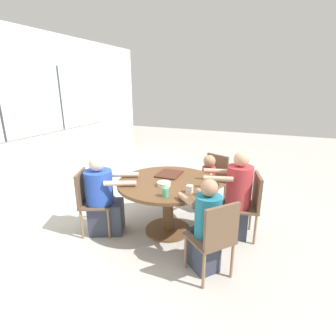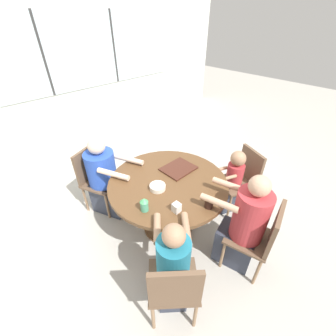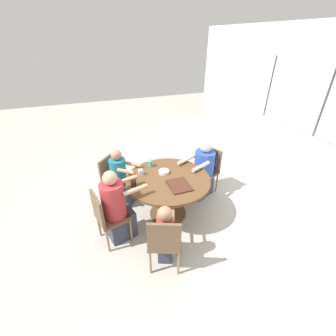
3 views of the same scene
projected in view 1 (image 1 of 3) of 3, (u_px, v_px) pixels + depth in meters
The scene contains 15 objects.
ground_plane at pixel (168, 230), 3.53m from camera, with size 16.00×16.00×0.00m, color #B2ADA3.
dining_table at pixel (168, 193), 3.36m from camera, with size 1.28×1.28×0.70m.
chair_for_woman_green_shirt at pixel (89, 197), 3.36m from camera, with size 0.52×0.52×0.84m.
chair_for_man_blue_shirt at pixel (249, 201), 3.25m from camera, with size 0.49×0.49×0.84m.
chair_for_man_teal_shirt at pixel (215, 235), 2.52m from camera, with size 0.56×0.56×0.84m.
chair_for_toddler at pixel (214, 177), 4.07m from camera, with size 0.52×0.52×0.84m.
person_woman_green_shirt at pixel (103, 200), 3.37m from camera, with size 0.57×0.72×1.05m.
person_man_blue_shirt at pixel (235, 200), 3.27m from camera, with size 0.44×0.62×1.13m.
person_man_teal_shirt at pixel (205, 230), 2.67m from camera, with size 0.51×0.53×1.02m.
person_toddler at pixel (207, 185), 3.98m from camera, with size 0.41×0.33×0.88m.
food_tray_dark at pixel (169, 174), 3.56m from camera, with size 0.36×0.29×0.02m.
coffee_mug at pixel (210, 183), 3.13m from camera, with size 0.09×0.08×0.10m.
sippy_cup at pixel (165, 190), 2.85m from camera, with size 0.08×0.08×0.14m.
milk_carton_small at pixel (190, 189), 2.96m from camera, with size 0.07×0.07×0.09m.
bowl_white_shallow at pixel (164, 184), 3.17m from camera, with size 0.16×0.16×0.05m.
Camera 1 is at (-2.88, -1.15, 1.88)m, focal length 28.00 mm.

